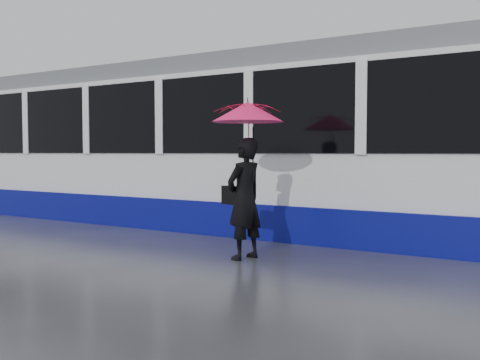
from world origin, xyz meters
The scene contains 6 objects.
ground centered at (0.00, 0.00, 0.00)m, with size 90.00×90.00×0.00m, color #2C2C31.
rails centered at (0.00, 2.50, 0.01)m, with size 34.00×1.51×0.02m.
tram centered at (-1.56, 2.50, 1.64)m, with size 26.00×2.56×3.35m.
woman centered at (0.77, -0.26, 0.86)m, with size 0.63×0.41×1.72m, color black.
umbrella centered at (0.82, -0.26, 1.89)m, with size 1.19×1.19×1.16m.
handbag centered at (0.55, -0.24, 0.90)m, with size 0.33×0.19×0.45m.
Camera 1 is at (4.65, -6.70, 1.52)m, focal length 40.00 mm.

